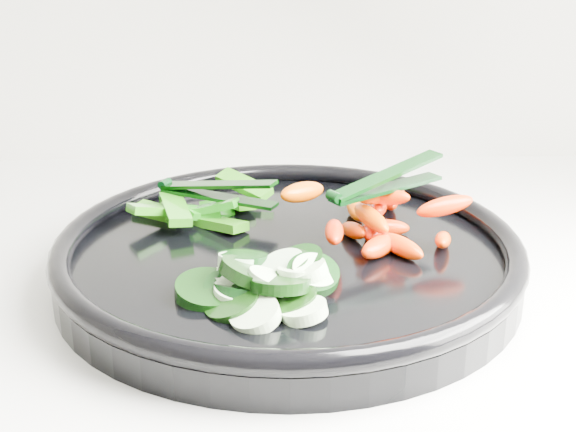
{
  "coord_description": "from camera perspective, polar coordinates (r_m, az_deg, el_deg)",
  "views": [
    {
      "loc": [
        0.49,
        1.09,
        1.22
      ],
      "look_at": [
        0.5,
        1.67,
        0.99
      ],
      "focal_mm": 50.0,
      "sensor_mm": 36.0,
      "label": 1
    }
  ],
  "objects": [
    {
      "name": "tong_carrot",
      "position": [
        0.65,
        6.83,
        2.38
      ],
      "size": [
        0.1,
        0.08,
        0.02
      ],
      "color": "black",
      "rests_on": "carrot_pile"
    },
    {
      "name": "veggie_tray",
      "position": [
        0.65,
        0.0,
        -2.86
      ],
      "size": [
        0.45,
        0.45,
        0.04
      ],
      "color": "black",
      "rests_on": "counter"
    },
    {
      "name": "carrot_pile",
      "position": [
        0.66,
        6.33,
        -0.22
      ],
      "size": [
        0.16,
        0.15,
        0.05
      ],
      "color": "red",
      "rests_on": "veggie_tray"
    },
    {
      "name": "pepper_pile",
      "position": [
        0.71,
        -6.27,
        0.54
      ],
      "size": [
        0.13,
        0.12,
        0.03
      ],
      "color": "#13720A",
      "rests_on": "veggie_tray"
    },
    {
      "name": "tong_pepper",
      "position": [
        0.7,
        -5.25,
        1.82
      ],
      "size": [
        0.11,
        0.06,
        0.02
      ],
      "color": "black",
      "rests_on": "pepper_pile"
    },
    {
      "name": "cucumber_pile",
      "position": [
        0.57,
        -2.25,
        -4.71
      ],
      "size": [
        0.13,
        0.12,
        0.04
      ],
      "color": "black",
      "rests_on": "veggie_tray"
    }
  ]
}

